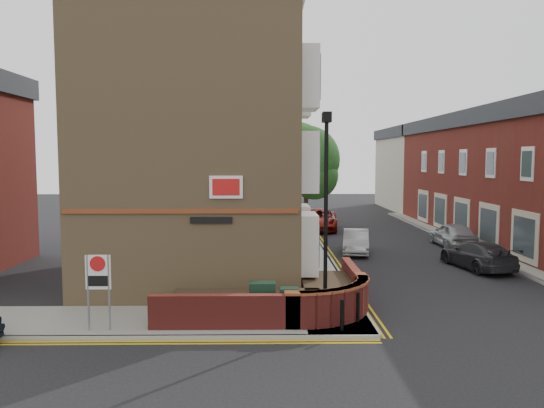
{
  "coord_description": "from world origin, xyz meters",
  "views": [
    {
      "loc": [
        -0.22,
        -14.49,
        5.08
      ],
      "look_at": [
        0.03,
        4.0,
        3.47
      ],
      "focal_mm": 35.0,
      "sensor_mm": 36.0,
      "label": 1
    }
  ],
  "objects": [
    {
      "name": "corner_building",
      "position": [
        -2.84,
        8.0,
        6.23
      ],
      "size": [
        8.95,
        10.4,
        13.6
      ],
      "color": "#95774F",
      "rests_on": "ground"
    },
    {
      "name": "kerb_main_near",
      "position": [
        3.0,
        16.0,
        0.06
      ],
      "size": [
        0.15,
        32.0,
        0.12
      ],
      "primitive_type": "cube",
      "color": "gray",
      "rests_on": "ground"
    },
    {
      "name": "tree_far",
      "position": [
        2.0,
        30.05,
        4.91
      ],
      "size": [
        3.81,
        3.81,
        7.0
      ],
      "color": "#382B1E",
      "rests_on": "pavement_main"
    },
    {
      "name": "far_terrace",
      "position": [
        14.5,
        17.0,
        4.04
      ],
      "size": [
        5.4,
        30.4,
        8.0
      ],
      "color": "maroon",
      "rests_on": "ground"
    },
    {
      "name": "yellow_lines_main",
      "position": [
        3.25,
        16.0,
        0.01
      ],
      "size": [
        0.28,
        32.0,
        0.01
      ],
      "primitive_type": "cube",
      "color": "gold",
      "rests_on": "ground"
    },
    {
      "name": "bollard_far",
      "position": [
        2.6,
        1.2,
        0.57
      ],
      "size": [
        0.11,
        0.11,
        0.9
      ],
      "primitive_type": "cylinder",
      "color": "black",
      "rests_on": "pavement_corner"
    },
    {
      "name": "utility_cabinet_large",
      "position": [
        -0.3,
        1.3,
        0.72
      ],
      "size": [
        0.8,
        0.45,
        1.2
      ],
      "primitive_type": "cube",
      "color": "black",
      "rests_on": "pavement_corner"
    },
    {
      "name": "zone_sign",
      "position": [
        -5.0,
        0.5,
        1.64
      ],
      "size": [
        0.72,
        0.07,
        2.2
      ],
      "color": "slate",
      "rests_on": "pavement_corner"
    },
    {
      "name": "traffic_light_assembly",
      "position": [
        2.4,
        25.0,
        2.78
      ],
      "size": [
        0.2,
        0.16,
        4.2
      ],
      "color": "black",
      "rests_on": "pavement_main"
    },
    {
      "name": "tree_mid",
      "position": [
        2.0,
        22.05,
        5.2
      ],
      "size": [
        4.03,
        4.03,
        7.42
      ],
      "color": "#382B1E",
      "rests_on": "pavement_main"
    },
    {
      "name": "utility_cabinet_small",
      "position": [
        0.5,
        1.0,
        0.67
      ],
      "size": [
        0.55,
        0.4,
        1.1
      ],
      "primitive_type": "cube",
      "color": "black",
      "rests_on": "pavement_corner"
    },
    {
      "name": "bollard_near",
      "position": [
        2.0,
        0.4,
        0.57
      ],
      "size": [
        0.11,
        0.11,
        0.9
      ],
      "primitive_type": "cylinder",
      "color": "black",
      "rests_on": "pavement_corner"
    },
    {
      "name": "pavement_main",
      "position": [
        2.0,
        16.0,
        0.06
      ],
      "size": [
        2.0,
        32.0,
        0.12
      ],
      "primitive_type": "cube",
      "color": "gray",
      "rests_on": "ground"
    },
    {
      "name": "pavement_corner",
      "position": [
        -3.5,
        1.5,
        0.06
      ],
      "size": [
        13.0,
        3.0,
        0.12
      ],
      "primitive_type": "cube",
      "color": "gray",
      "rests_on": "ground"
    },
    {
      "name": "silver_car_far",
      "position": [
        10.5,
        15.29,
        0.71
      ],
      "size": [
        1.71,
        4.19,
        1.42
      ],
      "primitive_type": "imported",
      "rotation": [
        0.0,
        0.0,
        3.15
      ],
      "color": "#999DA0",
      "rests_on": "ground"
    },
    {
      "name": "silver_car_near",
      "position": [
        4.63,
        13.39,
        0.62
      ],
      "size": [
        1.93,
        3.95,
        1.25
      ],
      "primitive_type": "imported",
      "rotation": [
        0.0,
        0.0,
        -0.17
      ],
      "color": "#9999A0",
      "rests_on": "ground"
    },
    {
      "name": "kerb_main_far",
      "position": [
        11.0,
        13.0,
        0.06
      ],
      "size": [
        0.15,
        40.0,
        0.12
      ],
      "primitive_type": "cube",
      "color": "gray",
      "rests_on": "ground"
    },
    {
      "name": "far_terrace_cream",
      "position": [
        14.5,
        38.0,
        4.05
      ],
      "size": [
        5.4,
        12.4,
        8.0
      ],
      "color": "beige",
      "rests_on": "ground"
    },
    {
      "name": "red_car_main",
      "position": [
        3.6,
        22.51,
        0.74
      ],
      "size": [
        3.03,
        5.57,
        1.48
      ],
      "primitive_type": "imported",
      "rotation": [
        0.0,
        0.0,
        -0.11
      ],
      "color": "maroon",
      "rests_on": "ground"
    },
    {
      "name": "tree_near",
      "position": [
        2.0,
        14.05,
        4.7
      ],
      "size": [
        3.64,
        3.65,
        6.7
      ],
      "color": "#382B1E",
      "rests_on": "pavement_main"
    },
    {
      "name": "lamppost",
      "position": [
        1.6,
        1.2,
        3.34
      ],
      "size": [
        0.25,
        0.5,
        6.3
      ],
      "color": "black",
      "rests_on": "pavement_corner"
    },
    {
      "name": "yellow_lines_side",
      "position": [
        -3.5,
        -0.25,
        0.01
      ],
      "size": [
        13.0,
        0.28,
        0.01
      ],
      "primitive_type": "cube",
      "color": "gold",
      "rests_on": "ground"
    },
    {
      "name": "pavement_far",
      "position": [
        13.0,
        13.0,
        0.06
      ],
      "size": [
        4.0,
        40.0,
        0.12
      ],
      "primitive_type": "cube",
      "color": "gray",
      "rests_on": "ground"
    },
    {
      "name": "kerb_side",
      "position": [
        -3.5,
        0.0,
        0.06
      ],
      "size": [
        13.0,
        0.15,
        0.12
      ],
      "primitive_type": "cube",
      "color": "gray",
      "rests_on": "ground"
    },
    {
      "name": "grey_car_far",
      "position": [
        9.52,
        9.35,
        0.64
      ],
      "size": [
        2.55,
        4.64,
        1.27
      ],
      "primitive_type": "imported",
      "rotation": [
        0.0,
        0.0,
        3.32
      ],
      "color": "#28282D",
      "rests_on": "ground"
    },
    {
      "name": "ground",
      "position": [
        0.0,
        0.0,
        0.0
      ],
      "size": [
        120.0,
        120.0,
        0.0
      ],
      "primitive_type": "plane",
      "color": "black",
      "rests_on": "ground"
    },
    {
      "name": "garden_wall",
      "position": [
        0.0,
        2.5,
        0.0
      ],
      "size": [
        6.8,
        6.0,
        1.2
      ],
      "primitive_type": null,
      "color": "maroon",
      "rests_on": "ground"
    }
  ]
}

